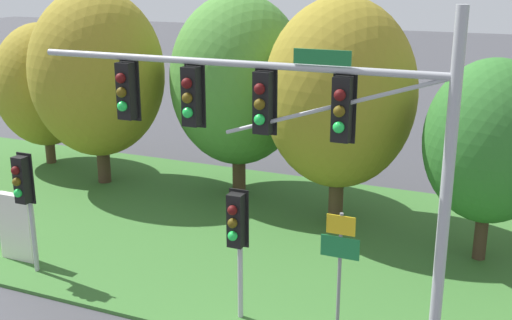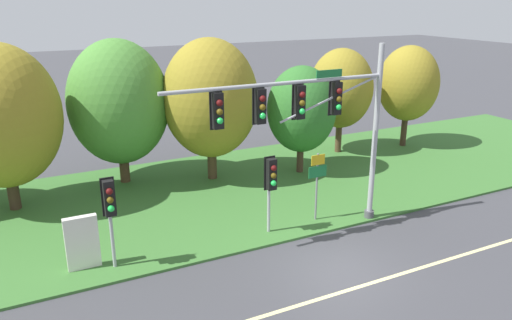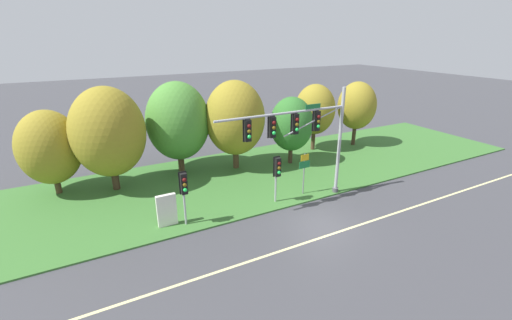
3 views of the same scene
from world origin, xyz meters
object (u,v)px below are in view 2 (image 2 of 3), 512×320
pedestrian_signal_near_kerb (110,204)px  tree_left_of_mast (1,117)px  tree_behind_signpost (119,102)px  tree_right_far (341,89)px  traffic_signal_mast (313,115)px  route_sign_post (317,177)px  pedestrian_signal_further_along (271,179)px  tree_mid_verge (210,99)px  tree_furthest_back (408,84)px  tree_tall_centre (301,109)px  info_kiosk (82,243)px

pedestrian_signal_near_kerb → tree_left_of_mast: bearing=112.1°
tree_behind_signpost → tree_right_far: tree_behind_signpost is taller
traffic_signal_mast → route_sign_post: size_ratio=3.10×
pedestrian_signal_near_kerb → tree_right_far: (14.68, 7.73, 1.39)m
pedestrian_signal_near_kerb → tree_left_of_mast: 7.87m
pedestrian_signal_further_along → route_sign_post: 2.33m
tree_left_of_mast → tree_mid_verge: tree_left_of_mast is taller
tree_furthest_back → pedestrian_signal_further_along: bearing=-151.8°
tree_behind_signpost → tree_tall_centre: size_ratio=1.26×
traffic_signal_mast → tree_mid_verge: size_ratio=1.27×
tree_mid_verge → pedestrian_signal_further_along: bearing=-92.3°
tree_right_far → pedestrian_signal_further_along: bearing=-138.4°
tree_mid_verge → tree_furthest_back: (12.81, 0.17, -0.26)m
pedestrian_signal_near_kerb → tree_tall_centre: bearing=27.8°
tree_tall_centre → pedestrian_signal_near_kerb: bearing=-152.2°
tree_right_far → info_kiosk: (-15.62, -7.18, -2.85)m
route_sign_post → tree_mid_verge: (-2.01, 6.56, 2.22)m
tree_furthest_back → traffic_signal_mast: bearing=-147.0°
traffic_signal_mast → pedestrian_signal_further_along: 2.90m
pedestrian_signal_further_along → tree_furthest_back: tree_furthest_back is taller
tree_left_of_mast → tree_tall_centre: bearing=-5.9°
pedestrian_signal_near_kerb → tree_behind_signpost: tree_behind_signpost is taller
tree_furthest_back → tree_left_of_mast: bearing=179.8°
pedestrian_signal_near_kerb → info_kiosk: pedestrian_signal_near_kerb is taller
tree_furthest_back → route_sign_post: bearing=-148.0°
pedestrian_signal_near_kerb → tree_furthest_back: (19.09, 7.03, 1.45)m
pedestrian_signal_further_along → info_kiosk: size_ratio=1.66×
tree_left_of_mast → tree_right_far: size_ratio=1.18×
tree_left_of_mast → tree_right_far: (17.58, 0.61, -0.34)m
pedestrian_signal_near_kerb → pedestrian_signal_further_along: (6.01, 0.01, -0.12)m
traffic_signal_mast → info_kiosk: (-8.40, 1.09, -3.79)m
tree_left_of_mast → tree_right_far: bearing=2.0°
pedestrian_signal_further_along → tree_left_of_mast: (-8.90, 7.10, 1.85)m
pedestrian_signal_further_along → tree_mid_verge: bearing=87.7°
route_sign_post → tree_mid_verge: tree_mid_verge is taller
tree_right_far → tree_furthest_back: tree_furthest_back is taller
pedestrian_signal_further_along → route_sign_post: pedestrian_signal_further_along is taller
tree_behind_signpost → tree_tall_centre: (8.62, -2.65, -0.67)m
tree_left_of_mast → info_kiosk: (1.96, -6.56, -3.19)m
route_sign_post → tree_furthest_back: 12.88m
traffic_signal_mast → pedestrian_signal_near_kerb: 7.83m
traffic_signal_mast → pedestrian_signal_near_kerb: (-7.46, 0.53, -2.32)m
route_sign_post → traffic_signal_mast: bearing=-135.2°
tree_mid_verge → tree_furthest_back: tree_mid_verge is taller
tree_mid_verge → tree_tall_centre: tree_mid_verge is taller
traffic_signal_mast → pedestrian_signal_further_along: bearing=159.5°
traffic_signal_mast → tree_behind_signpost: traffic_signal_mast is taller
tree_left_of_mast → pedestrian_signal_further_along: bearing=-38.6°
tree_tall_centre → info_kiosk: (-11.73, -5.14, -2.42)m
pedestrian_signal_further_along → tree_mid_verge: tree_mid_verge is taller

